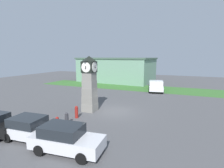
% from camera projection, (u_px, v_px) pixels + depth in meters
% --- Properties ---
extents(ground_plane, '(78.98, 78.98, 0.00)m').
position_uv_depth(ground_plane, '(114.00, 111.00, 18.08)').
color(ground_plane, '#4C4C4F').
extents(clock_tower, '(1.60, 1.61, 5.68)m').
position_uv_depth(clock_tower, '(89.00, 84.00, 17.80)').
color(clock_tower, gray).
rests_on(clock_tower, ground_plane).
extents(bollard_near_tower, '(0.28, 0.28, 1.10)m').
position_uv_depth(bollard_near_tower, '(57.00, 124.00, 13.30)').
color(bollard_near_tower, maroon).
rests_on(bollard_near_tower, ground_plane).
extents(bollard_mid_row, '(0.30, 0.30, 1.01)m').
position_uv_depth(bollard_mid_row, '(67.00, 118.00, 14.59)').
color(bollard_mid_row, '#333338').
rests_on(bollard_mid_row, ground_plane).
extents(bollard_far_row, '(0.31, 0.31, 1.13)m').
position_uv_depth(bollard_far_row, '(77.00, 112.00, 16.07)').
color(bollard_far_row, maroon).
rests_on(bollard_far_row, ground_plane).
extents(car_near_tower, '(4.02, 2.23, 1.55)m').
position_uv_depth(car_near_tower, '(31.00, 128.00, 11.90)').
color(car_near_tower, silver).
rests_on(car_near_tower, ground_plane).
extents(car_by_building, '(4.47, 2.24, 1.63)m').
position_uv_depth(car_by_building, '(66.00, 139.00, 10.29)').
color(car_by_building, silver).
rests_on(car_by_building, ground_plane).
extents(pickup_truck, '(3.06, 5.42, 1.85)m').
position_uv_depth(pickup_truck, '(156.00, 86.00, 28.54)').
color(pickup_truck, silver).
rests_on(pickup_truck, ground_plane).
extents(warehouse_blue_far, '(16.81, 11.40, 5.38)m').
position_uv_depth(warehouse_blue_far, '(117.00, 69.00, 40.20)').
color(warehouse_blue_far, gray).
rests_on(warehouse_blue_far, ground_plane).
extents(grass_verge_far, '(47.39, 6.49, 0.04)m').
position_uv_depth(grass_verge_far, '(163.00, 89.00, 30.04)').
color(grass_verge_far, '#386B2D').
rests_on(grass_verge_far, ground_plane).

